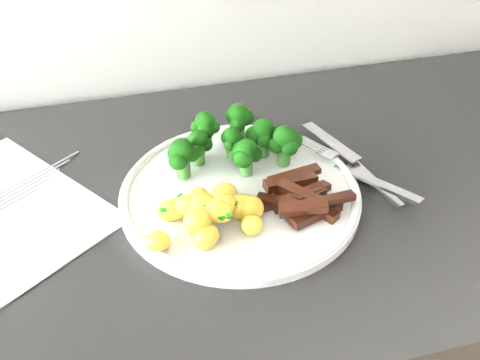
# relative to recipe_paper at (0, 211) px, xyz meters

# --- Properties ---
(recipe_paper) EXTENTS (0.32, 0.34, 0.00)m
(recipe_paper) POSITION_rel_recipe_paper_xyz_m (0.00, 0.00, 0.00)
(recipe_paper) COLOR white
(recipe_paper) RESTS_ON counter
(plate) EXTENTS (0.31, 0.31, 0.02)m
(plate) POSITION_rel_recipe_paper_xyz_m (0.30, -0.05, 0.01)
(plate) COLOR white
(plate) RESTS_ON counter
(broccoli) EXTENTS (0.18, 0.11, 0.07)m
(broccoli) POSITION_rel_recipe_paper_xyz_m (0.31, 0.01, 0.05)
(broccoli) COLOR #366725
(broccoli) RESTS_ON plate
(potatoes) EXTENTS (0.15, 0.10, 0.05)m
(potatoes) POSITION_rel_recipe_paper_xyz_m (0.25, -0.10, 0.03)
(potatoes) COLOR gold
(potatoes) RESTS_ON plate
(beef_strips) EXTENTS (0.13, 0.10, 0.03)m
(beef_strips) POSITION_rel_recipe_paper_xyz_m (0.37, -0.10, 0.02)
(beef_strips) COLOR black
(beef_strips) RESTS_ON plate
(fork) EXTENTS (0.11, 0.18, 0.02)m
(fork) POSITION_rel_recipe_paper_xyz_m (0.46, -0.06, 0.02)
(fork) COLOR silver
(fork) RESTS_ON plate
(knife) EXTENTS (0.07, 0.21, 0.02)m
(knife) POSITION_rel_recipe_paper_xyz_m (0.47, -0.05, 0.01)
(knife) COLOR silver
(knife) RESTS_ON plate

